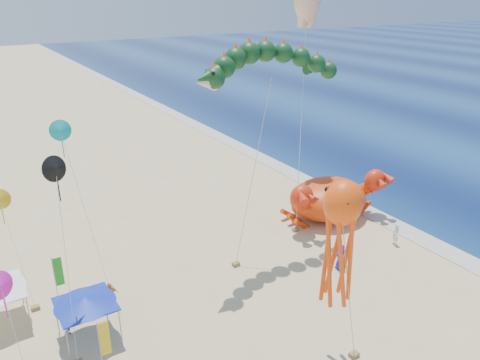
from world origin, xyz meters
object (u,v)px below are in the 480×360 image
Objects in this scene: octopus_kite at (340,234)px; canopy_blue at (85,301)px; dragon_kite at (270,69)px; crab_inflatable at (329,197)px.

octopus_kite is 3.02× the size of canopy_blue.
octopus_kite is (-3.22, -10.60, -6.02)m from dragon_kite.
dragon_kite is at bearing -168.37° from crab_inflatable.
crab_inflatable is at bearing 48.51° from octopus_kite.
crab_inflatable is 0.94× the size of octopus_kite.
crab_inflatable is at bearing 11.63° from dragon_kite.
canopy_blue is (-13.70, -2.75, -10.71)m from dragon_kite.
dragon_kite is at bearing 11.33° from canopy_blue.
crab_inflatable reaches higher than canopy_blue.
dragon_kite is 12.61m from octopus_kite.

